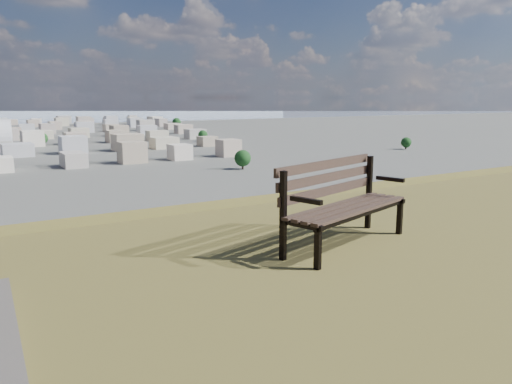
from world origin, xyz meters
TOP-DOWN VIEW (x-y plane):
  - park_bench at (1.10, 1.66)m, footprint 1.91×1.09m

SIDE VIEW (x-z plane):
  - park_bench at x=1.10m, z-range 25.06..26.02m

